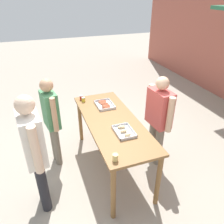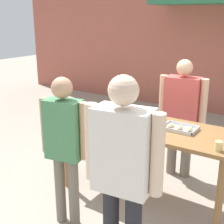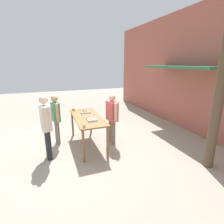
{
  "view_description": "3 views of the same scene",
  "coord_description": "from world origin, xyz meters",
  "px_view_note": "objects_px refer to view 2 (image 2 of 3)",
  "views": [
    {
      "loc": [
        2.76,
        -1.01,
        2.76
      ],
      "look_at": [
        0.0,
        0.0,
        1.1
      ],
      "focal_mm": 35.0,
      "sensor_mm": 36.0,
      "label": 1
    },
    {
      "loc": [
        1.53,
        -3.03,
        2.14
      ],
      "look_at": [
        -0.51,
        0.05,
        1.0
      ],
      "focal_mm": 50.0,
      "sensor_mm": 36.0,
      "label": 2
    },
    {
      "loc": [
        5.06,
        -1.09,
        2.53
      ],
      "look_at": [
        0.11,
        0.78,
        1.05
      ],
      "focal_mm": 28.0,
      "sensor_mm": 36.0,
      "label": 3
    }
  ],
  "objects_px": {
    "condiment_jar_ketchup": "(78,115)",
    "person_server_behind_table": "(182,110)",
    "person_customer_holding_hotdog": "(64,140)",
    "person_customer_with_cup": "(123,166)",
    "food_tray_buns": "(180,128)",
    "food_tray_sausages": "(112,115)",
    "condiment_jar_mustard": "(71,114)",
    "beer_cup": "(219,146)"
  },
  "relations": [
    {
      "from": "condiment_jar_ketchup",
      "to": "person_server_behind_table",
      "type": "distance_m",
      "value": 1.39
    },
    {
      "from": "person_customer_holding_hotdog",
      "to": "person_customer_with_cup",
      "type": "bearing_deg",
      "value": 150.71
    },
    {
      "from": "condiment_jar_ketchup",
      "to": "person_customer_holding_hotdog",
      "type": "xyz_separation_m",
      "value": [
        0.34,
        -0.62,
        -0.03
      ]
    },
    {
      "from": "food_tray_buns",
      "to": "person_server_behind_table",
      "type": "distance_m",
      "value": 0.78
    },
    {
      "from": "food_tray_buns",
      "to": "person_customer_with_cup",
      "type": "distance_m",
      "value": 1.23
    },
    {
      "from": "person_server_behind_table",
      "to": "food_tray_sausages",
      "type": "bearing_deg",
      "value": -135.18
    },
    {
      "from": "condiment_jar_mustard",
      "to": "condiment_jar_ketchup",
      "type": "relative_size",
      "value": 1.0
    },
    {
      "from": "condiment_jar_mustard",
      "to": "person_customer_holding_hotdog",
      "type": "xyz_separation_m",
      "value": [
        0.43,
        -0.61,
        -0.03
      ]
    },
    {
      "from": "person_server_behind_table",
      "to": "person_customer_holding_hotdog",
      "type": "distance_m",
      "value": 1.76
    },
    {
      "from": "food_tray_sausages",
      "to": "condiment_jar_ketchup",
      "type": "bearing_deg",
      "value": -131.92
    },
    {
      "from": "person_customer_with_cup",
      "to": "person_customer_holding_hotdog",
      "type": "bearing_deg",
      "value": -25.43
    },
    {
      "from": "food_tray_buns",
      "to": "person_server_behind_table",
      "type": "height_order",
      "value": "person_server_behind_table"
    },
    {
      "from": "condiment_jar_mustard",
      "to": "person_customer_holding_hotdog",
      "type": "relative_size",
      "value": 0.05
    },
    {
      "from": "beer_cup",
      "to": "person_customer_holding_hotdog",
      "type": "bearing_deg",
      "value": -155.61
    },
    {
      "from": "food_tray_buns",
      "to": "person_customer_with_cup",
      "type": "relative_size",
      "value": 0.21
    },
    {
      "from": "person_server_behind_table",
      "to": "person_customer_holding_hotdog",
      "type": "xyz_separation_m",
      "value": [
        -0.57,
        -1.67,
        0.01
      ]
    },
    {
      "from": "condiment_jar_ketchup",
      "to": "condiment_jar_mustard",
      "type": "bearing_deg",
      "value": -171.16
    },
    {
      "from": "beer_cup",
      "to": "person_server_behind_table",
      "type": "distance_m",
      "value": 1.31
    },
    {
      "from": "food_tray_sausages",
      "to": "beer_cup",
      "type": "relative_size",
      "value": 4.09
    },
    {
      "from": "food_tray_buns",
      "to": "beer_cup",
      "type": "relative_size",
      "value": 3.92
    },
    {
      "from": "food_tray_sausages",
      "to": "person_customer_with_cup",
      "type": "distance_m",
      "value": 1.54
    },
    {
      "from": "condiment_jar_mustard",
      "to": "food_tray_buns",
      "type": "bearing_deg",
      "value": 14.58
    },
    {
      "from": "person_server_behind_table",
      "to": "person_customer_with_cup",
      "type": "height_order",
      "value": "person_customer_with_cup"
    },
    {
      "from": "condiment_jar_mustard",
      "to": "food_tray_sausages",
      "type": "bearing_deg",
      "value": 41.29
    },
    {
      "from": "beer_cup",
      "to": "person_customer_with_cup",
      "type": "height_order",
      "value": "person_customer_with_cup"
    },
    {
      "from": "condiment_jar_ketchup",
      "to": "person_customer_with_cup",
      "type": "relative_size",
      "value": 0.05
    },
    {
      "from": "food_tray_buns",
      "to": "condiment_jar_mustard",
      "type": "xyz_separation_m",
      "value": [
        -1.27,
        -0.33,
        0.02
      ]
    },
    {
      "from": "condiment_jar_ketchup",
      "to": "beer_cup",
      "type": "distance_m",
      "value": 1.68
    },
    {
      "from": "condiment_jar_ketchup",
      "to": "beer_cup",
      "type": "relative_size",
      "value": 0.92
    },
    {
      "from": "condiment_jar_ketchup",
      "to": "person_server_behind_table",
      "type": "xyz_separation_m",
      "value": [
        0.91,
        1.05,
        -0.04
      ]
    },
    {
      "from": "beer_cup",
      "to": "person_customer_holding_hotdog",
      "type": "xyz_separation_m",
      "value": [
        -1.34,
        -0.61,
        -0.04
      ]
    },
    {
      "from": "person_customer_holding_hotdog",
      "to": "beer_cup",
      "type": "bearing_deg",
      "value": -166.08
    },
    {
      "from": "food_tray_sausages",
      "to": "condiment_jar_mustard",
      "type": "xyz_separation_m",
      "value": [
        -0.38,
        -0.33,
        0.03
      ]
    },
    {
      "from": "condiment_jar_ketchup",
      "to": "person_customer_holding_hotdog",
      "type": "bearing_deg",
      "value": -61.43
    },
    {
      "from": "condiment_jar_ketchup",
      "to": "food_tray_sausages",
      "type": "bearing_deg",
      "value": 48.08
    },
    {
      "from": "food_tray_buns",
      "to": "condiment_jar_mustard",
      "type": "bearing_deg",
      "value": -165.42
    },
    {
      "from": "food_tray_sausages",
      "to": "person_server_behind_table",
      "type": "xyz_separation_m",
      "value": [
        0.63,
        0.73,
        -0.01
      ]
    },
    {
      "from": "person_server_behind_table",
      "to": "person_customer_holding_hotdog",
      "type": "height_order",
      "value": "person_server_behind_table"
    },
    {
      "from": "beer_cup",
      "to": "person_server_behind_table",
      "type": "xyz_separation_m",
      "value": [
        -0.77,
        1.06,
        -0.04
      ]
    },
    {
      "from": "person_server_behind_table",
      "to": "beer_cup",
      "type": "bearing_deg",
      "value": -58.36
    },
    {
      "from": "food_tray_buns",
      "to": "condiment_jar_ketchup",
      "type": "bearing_deg",
      "value": -164.98
    },
    {
      "from": "food_tray_sausages",
      "to": "beer_cup",
      "type": "xyz_separation_m",
      "value": [
        1.4,
        -0.33,
        0.03
      ]
    }
  ]
}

